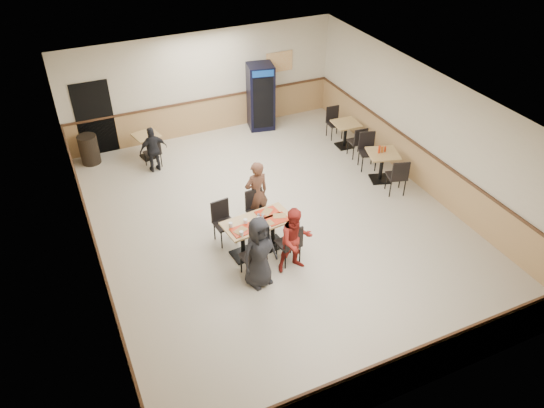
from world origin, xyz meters
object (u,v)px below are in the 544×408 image
lone_diner (153,149)px  back_table (147,142)px  side_table_near (382,162)px  pepsi_cooler (261,97)px  trash_bin (89,150)px  main_table (258,231)px  diner_woman_right (295,240)px  diner_woman_left (259,252)px  side_table_far (346,131)px  diner_man_opposite (256,193)px

lone_diner → back_table: 0.80m
side_table_near → pepsi_cooler: 4.37m
trash_bin → main_table: bearing=-63.0°
pepsi_cooler → diner_woman_right: bearing=-96.1°
diner_woman_left → trash_bin: 6.63m
main_table → lone_diner: bearing=99.7°
diner_woman_right → side_table_far: size_ratio=1.99×
trash_bin → diner_woman_left: bearing=-69.6°
diner_man_opposite → side_table_far: size_ratio=2.15×
main_table → lone_diner: size_ratio=1.22×
diner_woman_right → trash_bin: 6.88m
side_table_near → pepsi_cooler: bearing=111.6°
side_table_far → back_table: size_ratio=0.97×
side_table_near → diner_woman_left: bearing=-153.2°
lone_diner → back_table: (-0.00, 0.78, -0.17)m
lone_diner → side_table_far: bearing=164.0°
main_table → side_table_near: 4.18m
main_table → side_table_far: (4.07, 3.19, -0.03)m
trash_bin → side_table_near: bearing=-31.0°
lone_diner → back_table: size_ratio=1.65×
diner_woman_left → pepsi_cooler: size_ratio=0.80×
pepsi_cooler → side_table_near: bearing=-57.2°
back_table → pepsi_cooler: 3.62m
side_table_near → diner_woman_right: bearing=-149.1°
diner_man_opposite → side_table_far: diner_man_opposite is taller
diner_woman_right → side_table_near: 4.11m
diner_woman_right → back_table: (-1.64, 5.76, -0.28)m
diner_woman_left → back_table: size_ratio=2.05×
diner_woman_right → back_table: diner_woman_right is taller
side_table_far → trash_bin: trash_bin is taller
lone_diner → back_table: bearing=-95.7°
diner_woman_right → side_table_far: (3.61, 4.03, -0.24)m
main_table → back_table: size_ratio=2.01×
back_table → pepsi_cooler: bearing=6.3°
diner_woman_left → side_table_near: size_ratio=1.68×
side_table_far → diner_woman_left: bearing=-137.1°
diner_woman_left → back_table: 5.92m
diner_woman_left → diner_woman_right: (0.83, 0.09, -0.04)m
diner_man_opposite → pepsi_cooler: pepsi_cooler is taller
side_table_near → back_table: (-5.16, 3.65, -0.07)m
main_table → side_table_far: 5.17m
diner_woman_right → side_table_near: bearing=34.1°
diner_woman_right → diner_man_opposite: 1.78m
diner_woman_right → pepsi_cooler: 6.45m
diner_woman_left → lone_diner: size_ratio=1.24×
lone_diner → trash_bin: 1.89m
main_table → diner_woman_right: (0.46, -0.84, 0.22)m
side_table_near → back_table: bearing=144.7°
lone_diner → trash_bin: (-1.50, 1.13, -0.23)m
pepsi_cooler → lone_diner: bearing=-150.6°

